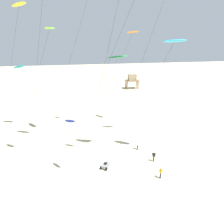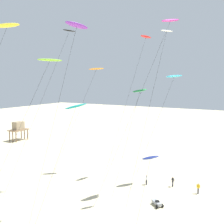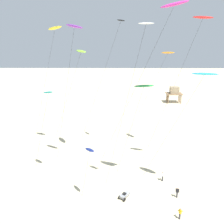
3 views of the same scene
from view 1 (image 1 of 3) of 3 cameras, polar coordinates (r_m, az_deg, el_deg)
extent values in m
plane|color=beige|center=(32.68, 2.07, -14.47)|extent=(260.00, 260.00, 0.00)
ellipsoid|color=#33BFE0|center=(30.87, 16.63, 18.02)|extent=(3.27, 2.71, 0.70)
cylinder|color=#262626|center=(33.06, 8.35, 2.79)|extent=(6.42, 4.70, 17.75)
cylinder|color=#262626|center=(29.04, -3.31, 6.69)|extent=(4.88, 3.57, 23.66)
ellipsoid|color=navy|center=(27.54, -11.38, -2.40)|extent=(1.66, 1.91, 0.61)
cylinder|color=#262626|center=(29.79, -12.32, -9.49)|extent=(1.52, 1.12, 8.08)
cylinder|color=#262626|center=(31.18, -2.66, 9.40)|extent=(9.67, 7.07, 25.60)
ellipsoid|color=yellow|center=(41.76, -23.97, 25.16)|extent=(2.98, 2.16, 1.06)
cylinder|color=#262626|center=(45.46, -26.01, 9.22)|extent=(7.71, 5.64, 23.35)
ellipsoid|color=#8CD833|center=(38.82, -16.66, 20.96)|extent=(2.57, 3.21, 0.47)
cylinder|color=#262626|center=(42.77, -20.15, 6.92)|extent=(7.54, 5.51, 19.64)
cylinder|color=#262626|center=(44.27, -11.97, 11.35)|extent=(8.46, 6.19, 24.63)
cylinder|color=#262626|center=(37.63, 6.89, 10.24)|extent=(6.62, 4.84, 24.60)
ellipsoid|color=teal|center=(32.39, -24.01, 11.12)|extent=(2.19, 2.03, 0.86)
cylinder|color=#262626|center=(35.99, -25.35, -0.38)|extent=(4.43, 3.24, 14.36)
ellipsoid|color=green|center=(31.27, 1.55, 14.76)|extent=(2.96, 1.65, 0.68)
cylinder|color=#262626|center=(33.76, -2.07, 1.42)|extent=(3.65, 2.68, 15.58)
cylinder|color=#262626|center=(36.95, -20.04, 8.16)|extent=(5.10, 3.73, 23.47)
ellipsoid|color=orange|center=(43.34, 5.59, 20.79)|extent=(2.48, 2.67, 0.53)
cylinder|color=#262626|center=(45.75, 0.04, 8.57)|extent=(6.98, 5.10, 19.20)
cylinder|color=#33333D|center=(34.15, 11.21, -12.36)|extent=(0.22, 0.22, 0.88)
cube|color=black|center=(33.77, 11.30, -11.31)|extent=(0.37, 0.26, 0.58)
sphere|color=tan|center=(33.57, 11.34, -10.72)|extent=(0.20, 0.20, 0.20)
cylinder|color=black|center=(33.79, 11.67, -11.22)|extent=(0.18, 0.51, 0.39)
cylinder|color=black|center=(33.70, 10.93, -11.25)|extent=(0.18, 0.51, 0.39)
cylinder|color=#33333D|center=(30.76, 13.01, -16.45)|extent=(0.22, 0.22, 0.88)
cube|color=gold|center=(30.35, 13.12, -15.33)|extent=(0.29, 0.38, 0.58)
sphere|color=tan|center=(30.12, 13.18, -14.71)|extent=(0.20, 0.20, 0.20)
cylinder|color=gold|center=(30.19, 13.40, -15.45)|extent=(0.51, 0.23, 0.39)
cylinder|color=gold|center=(30.45, 12.85, -15.06)|extent=(0.51, 0.23, 0.39)
cylinder|color=#33333D|center=(36.95, 6.92, -9.49)|extent=(0.22, 0.22, 0.88)
cube|color=white|center=(36.60, 6.96, -8.49)|extent=(0.35, 0.21, 0.58)
sphere|color=tan|center=(36.42, 6.99, -7.93)|extent=(0.20, 0.20, 0.20)
cylinder|color=white|center=(36.65, 7.29, -8.37)|extent=(0.11, 0.51, 0.39)
cylinder|color=white|center=(36.51, 6.64, -8.46)|extent=(0.11, 0.51, 0.39)
cylinder|color=#846647|center=(78.84, 4.23, 7.13)|extent=(0.28, 0.28, 2.97)
cylinder|color=#846647|center=(80.07, 7.16, 7.22)|extent=(0.28, 0.28, 2.97)
cylinder|color=#846647|center=(81.36, 3.71, 7.53)|extent=(0.28, 0.28, 2.97)
cylinder|color=#846647|center=(82.56, 6.57, 7.62)|extent=(0.28, 0.28, 2.97)
cylinder|color=#846647|center=(80.10, 3.97, 7.33)|extent=(0.28, 0.28, 2.97)
cylinder|color=#846647|center=(81.31, 6.86, 7.42)|extent=(0.28, 0.28, 2.97)
cube|color=#846647|center=(80.36, 5.46, 8.50)|extent=(5.27, 3.36, 0.24)
cube|color=#9E896B|center=(80.13, 5.49, 9.39)|extent=(2.90, 2.01, 2.28)
cube|color=gray|center=(32.21, -1.66, -14.08)|extent=(1.59, 1.77, 0.36)
cube|color=black|center=(31.95, -1.79, -13.79)|extent=(0.62, 0.62, 0.20)
cylinder|color=black|center=(32.91, -0.98, -13.64)|extent=(0.41, 0.48, 0.52)
cylinder|color=black|center=(31.97, -3.03, -14.78)|extent=(0.41, 0.48, 0.52)
cylinder|color=black|center=(31.61, -1.53, -15.20)|extent=(0.41, 0.48, 0.52)
camera|label=2|loc=(32.14, -74.73, 3.08)|focal=42.41mm
camera|label=3|loc=(5.73, 130.16, 42.55)|focal=37.68mm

